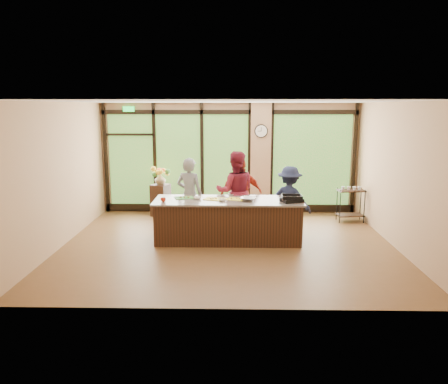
{
  "coord_description": "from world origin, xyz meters",
  "views": [
    {
      "loc": [
        0.11,
        -8.92,
        2.92
      ],
      "look_at": [
        -0.09,
        0.4,
        1.07
      ],
      "focal_mm": 35.0,
      "sensor_mm": 36.0,
      "label": 1
    }
  ],
  "objects_px": {
    "cook_right": "(289,200)",
    "cook_left": "(190,195)",
    "roasting_pan": "(292,200)",
    "flower_stand": "(161,200)",
    "bar_cart": "(351,201)",
    "island_base": "(228,221)"
  },
  "relations": [
    {
      "from": "cook_right",
      "to": "flower_stand",
      "type": "relative_size",
      "value": 1.83
    },
    {
      "from": "island_base",
      "to": "flower_stand",
      "type": "bearing_deg",
      "value": 129.86
    },
    {
      "from": "roasting_pan",
      "to": "flower_stand",
      "type": "bearing_deg",
      "value": 123.64
    },
    {
      "from": "island_base",
      "to": "flower_stand",
      "type": "distance_m",
      "value": 2.87
    },
    {
      "from": "flower_stand",
      "to": "bar_cart",
      "type": "relative_size",
      "value": 0.94
    },
    {
      "from": "roasting_pan",
      "to": "flower_stand",
      "type": "distance_m",
      "value": 4.01
    },
    {
      "from": "flower_stand",
      "to": "bar_cart",
      "type": "bearing_deg",
      "value": 15.49
    },
    {
      "from": "flower_stand",
      "to": "bar_cart",
      "type": "height_order",
      "value": "bar_cart"
    },
    {
      "from": "cook_left",
      "to": "flower_stand",
      "type": "relative_size",
      "value": 2.06
    },
    {
      "from": "roasting_pan",
      "to": "flower_stand",
      "type": "height_order",
      "value": "roasting_pan"
    },
    {
      "from": "cook_right",
      "to": "flower_stand",
      "type": "bearing_deg",
      "value": -1.09
    },
    {
      "from": "bar_cart",
      "to": "cook_right",
      "type": "bearing_deg",
      "value": -156.3
    },
    {
      "from": "island_base",
      "to": "cook_left",
      "type": "bearing_deg",
      "value": 143.13
    },
    {
      "from": "cook_right",
      "to": "flower_stand",
      "type": "distance_m",
      "value": 3.61
    },
    {
      "from": "bar_cart",
      "to": "cook_left",
      "type": "bearing_deg",
      "value": -173.21
    },
    {
      "from": "island_base",
      "to": "cook_right",
      "type": "distance_m",
      "value": 1.6
    },
    {
      "from": "cook_left",
      "to": "bar_cart",
      "type": "distance_m",
      "value": 4.15
    },
    {
      "from": "island_base",
      "to": "bar_cart",
      "type": "distance_m",
      "value": 3.53
    },
    {
      "from": "cook_right",
      "to": "cook_left",
      "type": "bearing_deg",
      "value": 23.96
    },
    {
      "from": "island_base",
      "to": "cook_left",
      "type": "distance_m",
      "value": 1.21
    },
    {
      "from": "cook_left",
      "to": "island_base",
      "type": "bearing_deg",
      "value": 162.82
    },
    {
      "from": "island_base",
      "to": "cook_right",
      "type": "xyz_separation_m",
      "value": [
        1.41,
        0.67,
        0.34
      ]
    }
  ]
}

